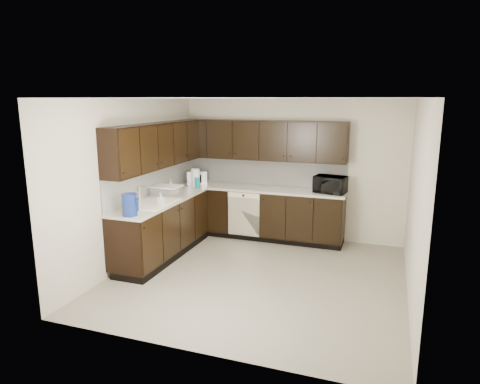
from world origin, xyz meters
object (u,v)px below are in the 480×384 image
sink (152,208)px  blue_pitcher (130,205)px  microwave (330,184)px  storage_bin (167,192)px  toaster_oven (197,177)px

sink → blue_pitcher: size_ratio=2.69×
sink → microwave: microwave is taller
microwave → storage_bin: 2.72m
storage_bin → blue_pitcher: blue_pitcher is taller
storage_bin → blue_pitcher: (0.09, -1.17, 0.06)m
microwave → toaster_oven: bearing=-171.6°
microwave → storage_bin: size_ratio=1.15×
storage_bin → blue_pitcher: bearing=-85.8°
toaster_oven → blue_pitcher: bearing=-109.4°
toaster_oven → blue_pitcher: size_ratio=1.22×
sink → storage_bin: size_ratio=1.83×
sink → blue_pitcher: blue_pitcher is taller
storage_bin → toaster_oven: bearing=91.3°
blue_pitcher → storage_bin: bearing=108.0°
microwave → blue_pitcher: 3.34m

